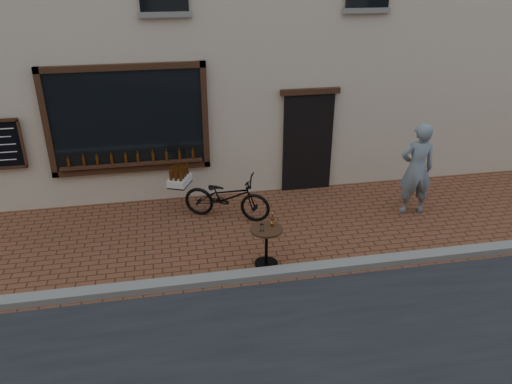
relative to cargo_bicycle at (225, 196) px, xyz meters
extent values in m
plane|color=brown|center=(0.10, -2.40, -0.48)|extent=(90.00, 90.00, 0.00)
cube|color=slate|center=(0.10, -2.20, -0.42)|extent=(90.00, 0.25, 0.12)
cube|color=black|center=(-1.80, 1.05, 1.37)|extent=(3.00, 0.06, 2.00)
cube|color=black|center=(-1.80, 1.03, 2.43)|extent=(3.24, 0.10, 0.12)
cube|color=black|center=(-1.80, 1.03, 0.31)|extent=(3.24, 0.10, 0.12)
cube|color=black|center=(-3.36, 1.03, 1.37)|extent=(0.12, 0.10, 2.24)
cube|color=black|center=(-0.24, 1.03, 1.37)|extent=(0.12, 0.10, 2.24)
cube|color=black|center=(-1.80, 0.98, 0.44)|extent=(2.90, 0.16, 0.05)
cube|color=black|center=(2.00, 1.06, 0.62)|extent=(1.10, 0.10, 2.20)
cube|color=black|center=(2.00, 1.03, 1.78)|extent=(1.30, 0.10, 0.12)
cube|color=black|center=(-4.20, 1.04, 1.02)|extent=(0.62, 0.04, 0.92)
cylinder|color=#3D1C07|center=(-3.05, 0.98, 0.56)|extent=(0.06, 0.06, 0.19)
cylinder|color=#3D1C07|center=(-2.78, 0.98, 0.56)|extent=(0.06, 0.06, 0.19)
cylinder|color=#3D1C07|center=(-2.50, 0.98, 0.56)|extent=(0.06, 0.06, 0.19)
cylinder|color=#3D1C07|center=(-2.22, 0.98, 0.56)|extent=(0.06, 0.06, 0.19)
cylinder|color=#3D1C07|center=(-1.94, 0.98, 0.56)|extent=(0.06, 0.06, 0.19)
cylinder|color=#3D1C07|center=(-1.66, 0.98, 0.56)|extent=(0.06, 0.06, 0.19)
cylinder|color=#3D1C07|center=(-1.39, 0.98, 0.56)|extent=(0.06, 0.06, 0.19)
cylinder|color=#3D1C07|center=(-1.11, 0.98, 0.56)|extent=(0.06, 0.06, 0.19)
cylinder|color=#3D1C07|center=(-0.83, 0.98, 0.56)|extent=(0.06, 0.06, 0.19)
cylinder|color=#3D1C07|center=(-0.55, 0.98, 0.56)|extent=(0.06, 0.06, 0.19)
imported|color=black|center=(0.03, -0.02, -0.01)|extent=(1.88, 1.29, 0.94)
cube|color=black|center=(-0.87, 0.39, 0.17)|extent=(0.53, 0.60, 0.03)
cube|color=beige|center=(-0.87, 0.39, 0.25)|extent=(0.53, 0.62, 0.15)
cylinder|color=#3D1C07|center=(-0.85, 0.17, 0.43)|extent=(0.06, 0.06, 0.20)
cylinder|color=#3D1C07|center=(-0.95, 0.22, 0.43)|extent=(0.06, 0.06, 0.20)
cylinder|color=#3D1C07|center=(-1.04, 0.26, 0.43)|extent=(0.06, 0.06, 0.20)
cylinder|color=#3D1C07|center=(-0.80, 0.29, 0.43)|extent=(0.06, 0.06, 0.20)
cylinder|color=#3D1C07|center=(-0.89, 0.33, 0.43)|extent=(0.06, 0.06, 0.20)
cylinder|color=#3D1C07|center=(-0.99, 0.37, 0.43)|extent=(0.06, 0.06, 0.20)
cylinder|color=#3D1C07|center=(-0.75, 0.40, 0.43)|extent=(0.06, 0.06, 0.20)
cylinder|color=#3D1C07|center=(-0.84, 0.44, 0.43)|extent=(0.06, 0.06, 0.20)
cylinder|color=#3D1C07|center=(-0.94, 0.49, 0.43)|extent=(0.06, 0.06, 0.20)
cylinder|color=#3D1C07|center=(-0.70, 0.52, 0.43)|extent=(0.06, 0.06, 0.20)
cylinder|color=#3D1C07|center=(-0.79, 0.56, 0.43)|extent=(0.06, 0.06, 0.20)
cylinder|color=#3D1C07|center=(-0.89, 0.60, 0.43)|extent=(0.06, 0.06, 0.20)
cylinder|color=black|center=(0.47, -1.83, -0.47)|extent=(0.41, 0.41, 0.03)
cylinder|color=black|center=(0.47, -1.83, -0.13)|extent=(0.06, 0.06, 0.65)
cylinder|color=black|center=(0.47, -1.83, 0.21)|extent=(0.55, 0.55, 0.04)
cylinder|color=gold|center=(0.58, -1.77, 0.32)|extent=(0.06, 0.06, 0.06)
cylinder|color=white|center=(0.38, -1.89, 0.29)|extent=(0.07, 0.07, 0.12)
imported|color=slate|center=(3.83, -0.48, 0.49)|extent=(0.74, 0.52, 1.94)
camera|label=1|loc=(-1.06, -8.95, 4.40)|focal=35.00mm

